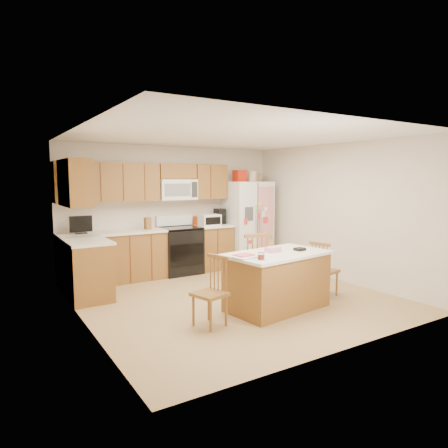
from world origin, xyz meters
TOP-DOWN VIEW (x-y plane):
  - ground at (0.00, 0.00)m, footprint 4.50×4.50m
  - room_shell at (0.00, 0.00)m, footprint 4.60×4.60m
  - cabinetry at (-0.98, 1.79)m, footprint 3.36×1.56m
  - stove at (0.00, 1.94)m, footprint 0.76×0.65m
  - refrigerator at (1.57, 1.87)m, footprint 0.90×0.79m
  - island at (0.25, -0.76)m, footprint 1.60×1.07m
  - windsor_chair_left at (-0.89, -0.84)m, footprint 0.45×0.47m
  - windsor_chair_back at (0.29, -0.12)m, footprint 0.53×0.52m
  - windsor_chair_right at (1.27, -0.66)m, footprint 0.43×0.44m

SIDE VIEW (x-z plane):
  - ground at x=0.00m, z-range 0.00..0.00m
  - windsor_chair_right at x=1.27m, z-range -0.02..0.85m
  - island at x=0.25m, z-range -0.04..0.87m
  - windsor_chair_left at x=-0.89m, z-range -0.02..0.87m
  - stove at x=0.00m, z-range -0.09..1.04m
  - windsor_chair_back at x=0.29m, z-range -0.03..1.00m
  - cabinetry at x=-0.98m, z-range -0.16..1.99m
  - refrigerator at x=1.57m, z-range -0.10..1.94m
  - room_shell at x=0.00m, z-range 0.18..2.70m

